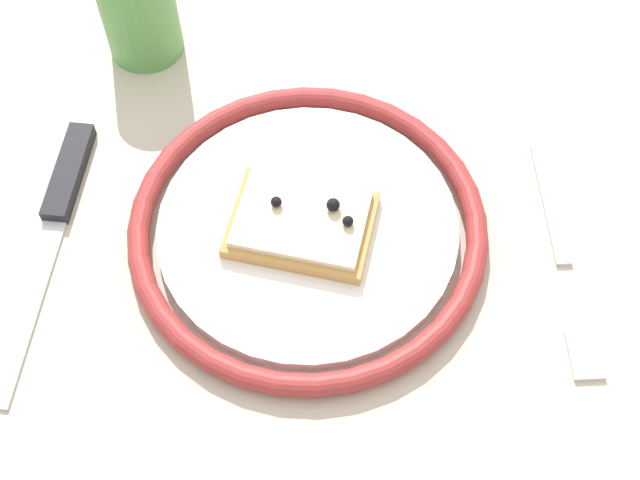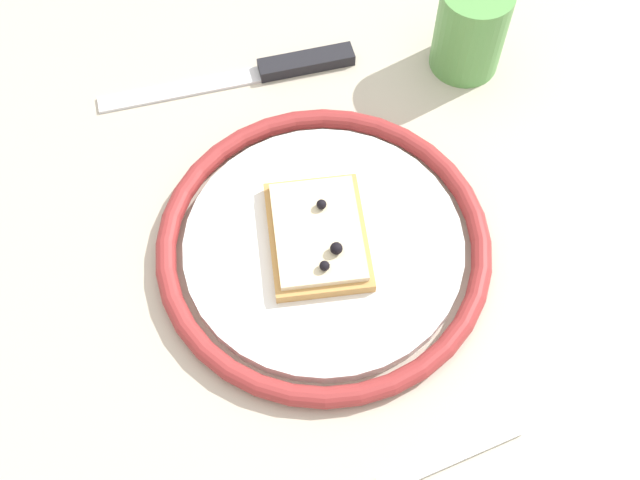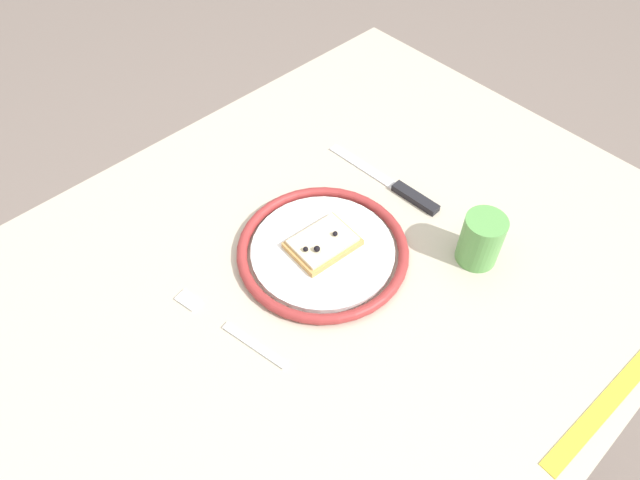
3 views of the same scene
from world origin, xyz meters
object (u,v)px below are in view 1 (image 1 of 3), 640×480
Objects in this scene: dining_table at (322,254)px; fork at (563,257)px; plate at (308,227)px; knife at (58,207)px; cup at (139,10)px; pizza_slice_near at (302,222)px.

fork reaches higher than dining_table.
plate reaches higher than knife.
cup is (0.17, -0.17, 0.04)m from plate.
pizza_slice_near is at bearing 3.12° from fork.
dining_table is at bearing 141.76° from cup.
fork is (-0.19, -0.01, -0.01)m from plate.
dining_table is 0.26m from cup.
plate is 0.19m from fork.
cup is (0.36, -0.16, 0.04)m from fork.
fork is at bearing 155.79° from cup.
knife is 0.39m from fork.
cup is at bearing -46.14° from pizza_slice_near.
pizza_slice_near is 0.19m from knife.
plate is 0.01m from pizza_slice_near.
plate is 3.13× the size of cup.
dining_table is 0.11m from pizza_slice_near.
knife is 2.77× the size of cup.
dining_table is 0.22m from knife.
cup is at bearing -97.35° from knife.
knife is 1.20× the size of fork.
dining_table is 12.81× the size of cup.
plate is 1.36× the size of fork.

